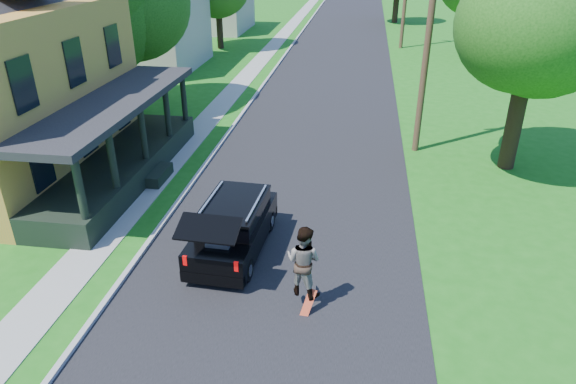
# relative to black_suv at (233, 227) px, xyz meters

# --- Properties ---
(ground) EXTENTS (140.00, 140.00, 0.00)m
(ground) POSITION_rel_black_suv_xyz_m (1.40, -1.71, -0.80)
(ground) COLOR #1B6614
(ground) RESTS_ON ground
(street) EXTENTS (8.00, 120.00, 0.02)m
(street) POSITION_rel_black_suv_xyz_m (1.40, 18.29, -0.80)
(street) COLOR black
(street) RESTS_ON ground
(curb) EXTENTS (0.15, 120.00, 0.12)m
(curb) POSITION_rel_black_suv_xyz_m (-2.65, 18.29, -0.80)
(curb) COLOR #9F9E99
(curb) RESTS_ON ground
(sidewalk) EXTENTS (1.30, 120.00, 0.03)m
(sidewalk) POSITION_rel_black_suv_xyz_m (-4.20, 18.29, -0.80)
(sidewalk) COLOR #9F9E96
(sidewalk) RESTS_ON ground
(front_walk) EXTENTS (6.50, 1.20, 0.03)m
(front_walk) POSITION_rel_black_suv_xyz_m (-8.10, 4.29, -0.80)
(front_walk) COLOR #9F9E96
(front_walk) RESTS_ON ground
(neighbor_house_mid) EXTENTS (12.78, 12.78, 8.30)m
(neighbor_house_mid) POSITION_rel_black_suv_xyz_m (-12.10, 22.29, 3.40)
(neighbor_house_mid) COLOR #AEAA9A
(neighbor_house_mid) RESTS_ON ground
(black_suv) EXTENTS (1.92, 4.54, 2.08)m
(black_suv) POSITION_rel_black_suv_xyz_m (0.00, 0.00, 0.00)
(black_suv) COLOR black
(black_suv) RESTS_ON ground
(skateboarder) EXTENTS (1.11, 0.99, 1.88)m
(skateboarder) POSITION_rel_black_suv_xyz_m (2.31, -2.16, 0.50)
(skateboarder) COLOR black
(skateboarder) RESTS_ON ground
(skateboard) EXTENTS (0.42, 0.43, 0.72)m
(skateboard) POSITION_rel_black_suv_xyz_m (2.47, -2.51, -0.55)
(skateboard) COLOR #B4300F
(skateboard) RESTS_ON ground
(tree_right_near) EXTENTS (6.77, 6.33, 8.45)m
(tree_right_near) POSITION_rel_black_suv_xyz_m (9.33, 7.60, 4.84)
(tree_right_near) COLOR black
(tree_right_near) RESTS_ON ground
(utility_pole_near) EXTENTS (1.65, 0.61, 9.42)m
(utility_pole_near) POSITION_rel_black_suv_xyz_m (5.90, 8.89, 4.07)
(utility_pole_near) COLOR #412E1E
(utility_pole_near) RESTS_ON ground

